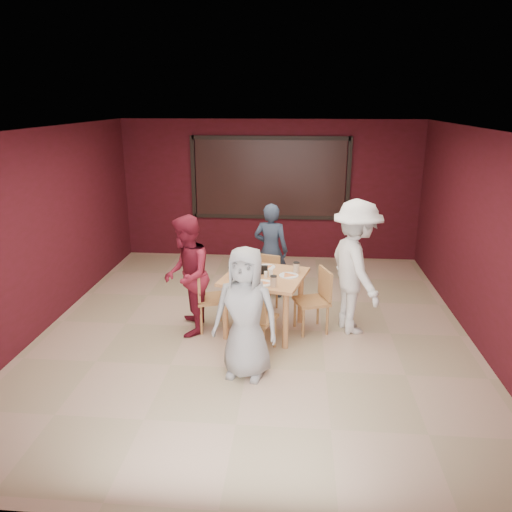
# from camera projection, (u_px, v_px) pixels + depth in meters

# --- Properties ---
(floor) EXTENTS (7.00, 7.00, 0.00)m
(floor) POSITION_uv_depth(u_px,v_px,m) (255.00, 328.00, 7.21)
(floor) COLOR tan
(floor) RESTS_ON ground
(window_blinds) EXTENTS (3.00, 0.02, 1.50)m
(window_blinds) POSITION_uv_depth(u_px,v_px,m) (270.00, 178.00, 9.99)
(window_blinds) COLOR black
(dining_table) EXTENTS (1.28, 1.28, 0.99)m
(dining_table) POSITION_uv_depth(u_px,v_px,m) (264.00, 282.00, 6.94)
(dining_table) COLOR tan
(dining_table) RESTS_ON floor
(chair_front) EXTENTS (0.58, 0.58, 0.92)m
(chair_front) POSITION_uv_depth(u_px,v_px,m) (254.00, 316.00, 6.36)
(chair_front) COLOR #A76341
(chair_front) RESTS_ON floor
(chair_back) EXTENTS (0.52, 0.52, 0.86)m
(chair_back) POSITION_uv_depth(u_px,v_px,m) (265.00, 280.00, 7.75)
(chair_back) COLOR #A76341
(chair_back) RESTS_ON floor
(chair_left) EXTENTS (0.57, 0.57, 0.91)m
(chair_left) POSITION_uv_depth(u_px,v_px,m) (205.00, 295.00, 7.07)
(chair_left) COLOR #A76341
(chair_left) RESTS_ON floor
(chair_right) EXTENTS (0.56, 0.56, 0.91)m
(chair_right) POSITION_uv_depth(u_px,v_px,m) (317.00, 297.00, 7.01)
(chair_right) COLOR #A76341
(chair_right) RESTS_ON floor
(diner_front) EXTENTS (0.86, 0.65, 1.60)m
(diner_front) POSITION_uv_depth(u_px,v_px,m) (246.00, 313.00, 5.78)
(diner_front) COLOR #9A9A9A
(diner_front) RESTS_ON floor
(diner_back) EXTENTS (0.64, 0.48, 1.58)m
(diner_back) POSITION_uv_depth(u_px,v_px,m) (271.00, 250.00, 8.20)
(diner_back) COLOR #283548
(diner_back) RESTS_ON floor
(diner_left) EXTENTS (0.76, 0.91, 1.68)m
(diner_left) POSITION_uv_depth(u_px,v_px,m) (187.00, 276.00, 6.87)
(diner_left) COLOR maroon
(diner_left) RESTS_ON floor
(diner_right) EXTENTS (1.05, 1.38, 1.89)m
(diner_right) POSITION_uv_depth(u_px,v_px,m) (356.00, 267.00, 6.89)
(diner_right) COLOR white
(diner_right) RESTS_ON floor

